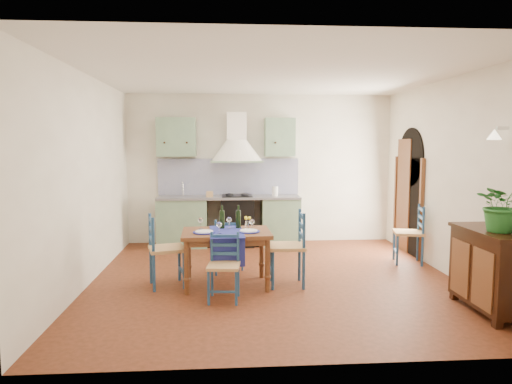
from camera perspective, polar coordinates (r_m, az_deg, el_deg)
floor at (r=6.47m, az=2.28°, el=-10.81°), size 5.00×5.00×0.00m
back_wall at (r=8.49m, az=-2.53°, el=0.44°), size 5.00×0.96×2.80m
right_wall at (r=7.20m, az=22.23°, el=1.30°), size 0.26×5.00×2.80m
left_wall at (r=6.44m, az=-20.38°, el=1.43°), size 0.04×5.00×2.80m
ceiling at (r=6.27m, az=2.39°, el=14.56°), size 5.00×5.00×0.01m
dining_table at (r=6.03m, az=-3.69°, el=-5.71°), size 1.18×0.89×1.05m
chair_near at (r=5.55m, az=-4.03°, el=-9.22°), size 0.41×0.41×0.81m
chair_far at (r=6.63m, az=-3.41°, el=-6.68°), size 0.45×0.45×0.81m
chair_left at (r=6.15m, az=-11.41°, el=-7.07°), size 0.54×0.54×0.95m
chair_right at (r=6.09m, az=4.19°, el=-6.89°), size 0.48×0.48×1.00m
chair_spare at (r=7.59m, az=18.74°, el=-4.91°), size 0.52×0.52×0.92m
sideboard at (r=5.75m, az=27.28°, el=-8.40°), size 0.50×1.05×0.94m
potted_plant at (r=5.53m, az=28.39°, el=-1.33°), size 0.64×0.59×0.60m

